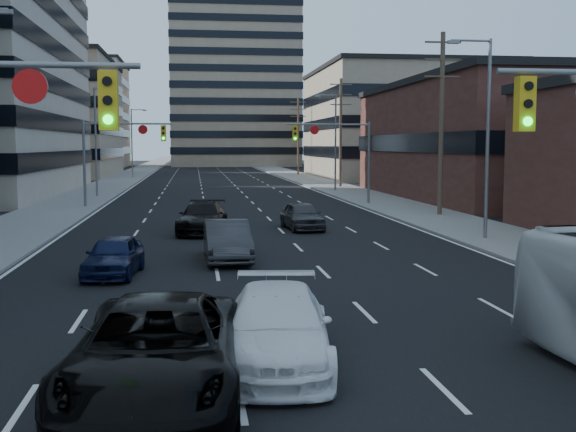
# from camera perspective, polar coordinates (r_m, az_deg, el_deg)

# --- Properties ---
(road_surface) EXTENTS (18.00, 300.00, 0.02)m
(road_surface) POSITION_cam_1_polar(r_m,az_deg,el_deg) (136.02, -6.37, 3.77)
(road_surface) COLOR black
(road_surface) RESTS_ON ground
(sidewalk_left) EXTENTS (5.00, 300.00, 0.15)m
(sidewalk_left) POSITION_cam_1_polar(r_m,az_deg,el_deg) (136.29, -11.22, 3.72)
(sidewalk_left) COLOR slate
(sidewalk_left) RESTS_ON ground
(sidewalk_right) EXTENTS (5.00, 300.00, 0.15)m
(sidewalk_right) POSITION_cam_1_polar(r_m,az_deg,el_deg) (136.72, -1.53, 3.84)
(sidewalk_right) COLOR slate
(sidewalk_right) RESTS_ON ground
(office_left_far) EXTENTS (20.00, 30.00, 16.00)m
(office_left_far) POSITION_cam_1_polar(r_m,az_deg,el_deg) (108.15, -19.03, 7.26)
(office_left_far) COLOR gray
(office_left_far) RESTS_ON ground
(storefront_right_mid) EXTENTS (20.00, 30.00, 9.00)m
(storefront_right_mid) POSITION_cam_1_polar(r_m,az_deg,el_deg) (61.90, 18.04, 5.51)
(storefront_right_mid) COLOR #472119
(storefront_right_mid) RESTS_ON ground
(office_right_far) EXTENTS (22.00, 28.00, 14.00)m
(office_right_far) POSITION_cam_1_polar(r_m,az_deg,el_deg) (97.92, 8.98, 7.12)
(office_right_far) COLOR gray
(office_right_far) RESTS_ON ground
(apartment_tower) EXTENTS (26.00, 26.00, 58.00)m
(apartment_tower) POSITION_cam_1_polar(r_m,az_deg,el_deg) (158.10, -4.38, 14.58)
(apartment_tower) COLOR gray
(apartment_tower) RESTS_ON ground
(bg_block_left) EXTENTS (24.00, 24.00, 20.00)m
(bg_block_left) POSITION_cam_1_polar(r_m,az_deg,el_deg) (148.25, -17.47, 7.56)
(bg_block_left) COLOR #ADA089
(bg_block_left) RESTS_ON ground
(bg_block_right) EXTENTS (22.00, 22.00, 12.00)m
(bg_block_right) POSITION_cam_1_polar(r_m,az_deg,el_deg) (140.26, 6.87, 6.26)
(bg_block_right) COLOR gray
(bg_block_right) RESTS_ON ground
(signal_far_left) EXTENTS (6.09, 0.33, 6.00)m
(signal_far_left) POSITION_cam_1_polar(r_m,az_deg,el_deg) (51.19, -13.26, 5.44)
(signal_far_left) COLOR slate
(signal_far_left) RESTS_ON ground
(signal_far_right) EXTENTS (6.09, 0.33, 6.00)m
(signal_far_right) POSITION_cam_1_polar(r_m,az_deg,el_deg) (51.94, 3.93, 5.58)
(signal_far_right) COLOR slate
(signal_far_right) RESTS_ON ground
(utility_pole_block) EXTENTS (2.20, 0.28, 11.00)m
(utility_pole_block) POSITION_cam_1_polar(r_m,az_deg,el_deg) (44.47, 12.03, 7.37)
(utility_pole_block) COLOR #4C3D2D
(utility_pole_block) RESTS_ON ground
(utility_pole_midblock) EXTENTS (2.20, 0.28, 11.00)m
(utility_pole_midblock) POSITION_cam_1_polar(r_m,az_deg,el_deg) (73.44, 4.18, 6.74)
(utility_pole_midblock) COLOR #4C3D2D
(utility_pole_midblock) RESTS_ON ground
(utility_pole_distant) EXTENTS (2.20, 0.28, 11.00)m
(utility_pole_distant) POSITION_cam_1_polar(r_m,az_deg,el_deg) (103.00, 0.80, 6.43)
(utility_pole_distant) COLOR #4C3D2D
(utility_pole_distant) RESTS_ON ground
(streetlight_left_mid) EXTENTS (2.03, 0.22, 9.00)m
(streetlight_left_mid) POSITION_cam_1_polar(r_m,az_deg,el_deg) (61.43, -14.81, 6.11)
(streetlight_left_mid) COLOR slate
(streetlight_left_mid) RESTS_ON ground
(streetlight_left_far) EXTENTS (2.03, 0.22, 9.00)m
(streetlight_left_far) POSITION_cam_1_polar(r_m,az_deg,el_deg) (96.25, -12.14, 5.93)
(streetlight_left_far) COLOR slate
(streetlight_left_far) RESTS_ON ground
(streetlight_right_near) EXTENTS (2.03, 0.22, 9.00)m
(streetlight_right_near) POSITION_cam_1_polar(r_m,az_deg,el_deg) (33.51, 15.27, 6.66)
(streetlight_right_near) COLOR slate
(streetlight_right_near) RESTS_ON ground
(streetlight_right_far) EXTENTS (2.03, 0.22, 9.00)m
(streetlight_right_far) POSITION_cam_1_polar(r_m,az_deg,el_deg) (67.18, 3.64, 6.23)
(streetlight_right_far) COLOR slate
(streetlight_right_far) RESTS_ON ground
(black_pickup) EXTENTS (3.20, 6.29, 1.70)m
(black_pickup) POSITION_cam_1_polar(r_m,az_deg,el_deg) (12.57, -10.35, -10.53)
(black_pickup) COLOR black
(black_pickup) RESTS_ON ground
(white_van) EXTENTS (2.67, 5.38, 1.50)m
(white_van) POSITION_cam_1_polar(r_m,az_deg,el_deg) (14.36, -0.91, -8.80)
(white_van) COLOR white
(white_van) RESTS_ON ground
(sedan_blue) EXTENTS (1.98, 4.11, 1.35)m
(sedan_blue) POSITION_cam_1_polar(r_m,az_deg,el_deg) (24.56, -13.60, -3.08)
(sedan_blue) COLOR #0D1435
(sedan_blue) RESTS_ON ground
(sedan_grey_center) EXTENTS (1.73, 4.68, 1.53)m
(sedan_grey_center) POSITION_cam_1_polar(r_m,az_deg,el_deg) (27.06, -4.83, -1.96)
(sedan_grey_center) COLOR #323134
(sedan_grey_center) RESTS_ON ground
(sedan_black_far) EXTENTS (2.81, 5.51, 1.53)m
(sedan_black_far) POSITION_cam_1_polar(r_m,az_deg,el_deg) (35.70, -6.76, -0.14)
(sedan_black_far) COLOR black
(sedan_black_far) RESTS_ON ground
(sedan_grey_right) EXTENTS (2.07, 4.38, 1.45)m
(sedan_grey_right) POSITION_cam_1_polar(r_m,az_deg,el_deg) (36.97, 1.11, 0.03)
(sedan_grey_right) COLOR #37373A
(sedan_grey_right) RESTS_ON ground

